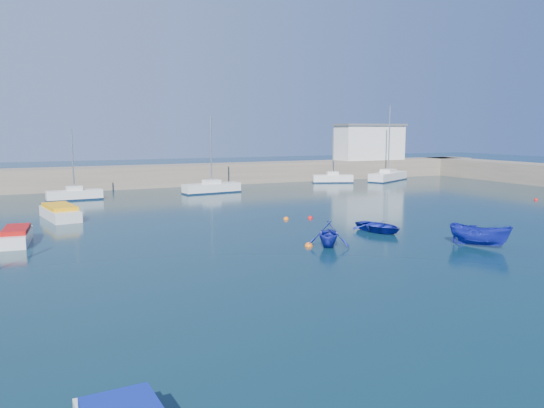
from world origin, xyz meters
name	(u,v)px	position (x,y,z in m)	size (l,w,h in m)	color
ground	(405,274)	(0.00, 0.00, 0.00)	(220.00, 220.00, 0.00)	#0B2733
back_wall	(171,175)	(0.00, 46.00, 1.30)	(96.00, 4.50, 2.60)	#746859
right_arm	(514,172)	(44.00, 32.00, 1.30)	(4.50, 32.00, 2.60)	#746859
harbor_office	(370,143)	(30.00, 46.00, 5.10)	(10.00, 4.00, 5.00)	silver
sailboat_5	(75,195)	(-12.28, 36.19, 0.56)	(5.40, 1.80, 7.11)	silver
sailboat_6	(212,188)	(2.16, 36.32, 0.59)	(6.64, 2.60, 8.50)	silver
sailboat_7	(332,178)	(20.54, 40.80, 0.59)	(5.52, 3.25, 7.19)	silver
sailboat_8	(388,176)	(28.96, 39.91, 0.64)	(8.03, 5.78, 10.29)	silver
motorboat_1	(17,236)	(-17.21, 15.68, 0.48)	(1.87, 4.30, 1.02)	silver
motorboat_2	(60,212)	(-14.26, 24.45, 0.54)	(2.91, 5.82, 1.15)	silver
dinghy_center	(379,226)	(5.38, 9.54, 0.38)	(2.59, 3.63, 0.75)	#1722A0
dinghy_left	(329,234)	(-0.14, 6.99, 0.77)	(2.52, 2.92, 1.54)	#1722A0
dinghy_right	(480,235)	(8.03, 3.10, 0.70)	(1.37, 3.64, 1.41)	#1722A0
buoy_0	(309,246)	(-1.20, 7.50, 0.00)	(0.50, 0.50, 0.50)	orange
buoy_1	(310,218)	(3.80, 16.43, 0.00)	(0.44, 0.44, 0.44)	red
buoy_3	(286,219)	(1.85, 16.81, 0.00)	(0.44, 0.44, 0.44)	orange
buoy_4	(536,200)	(29.72, 16.77, 0.00)	(0.40, 0.40, 0.40)	red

